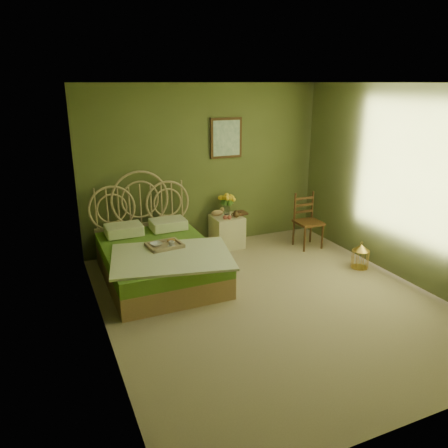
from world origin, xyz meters
name	(u,v)px	position (x,y,z in m)	size (l,w,h in m)	color
floor	(271,301)	(0.00, 0.00, 0.00)	(4.50, 4.50, 0.00)	tan
ceiling	(279,83)	(0.00, 0.00, 2.60)	(4.50, 4.50, 0.00)	silver
wall_back	(205,167)	(0.00, 2.25, 1.30)	(4.00, 4.00, 0.00)	#5E6837
wall_left	(98,222)	(-2.00, 0.00, 1.30)	(4.50, 4.50, 0.00)	#5E6837
wall_right	(406,185)	(2.00, 0.00, 1.30)	(4.50, 4.50, 0.00)	#5E6837
wall_art	(226,138)	(0.37, 2.22, 1.75)	(0.54, 0.04, 0.64)	#37210F
bed	(158,258)	(-1.10, 1.23, 0.29)	(1.71, 2.16, 1.33)	tan
nightstand	(227,226)	(0.27, 1.98, 0.35)	(0.47, 0.48, 0.95)	beige
chair	(306,217)	(1.48, 1.49, 0.49)	(0.40, 0.40, 0.89)	#37210F
birdcage	(360,256)	(1.70, 0.38, 0.18)	(0.24, 0.24, 0.37)	gold
book_lower	(236,214)	(0.45, 1.98, 0.53)	(0.17, 0.22, 0.02)	#381E0F
book_upper	(236,213)	(0.45, 1.98, 0.55)	(0.17, 0.23, 0.02)	#472819
cereal_bowl	(156,244)	(-1.14, 1.13, 0.54)	(0.16, 0.16, 0.04)	white
coffee_cup	(172,244)	(-0.96, 1.02, 0.55)	(0.08, 0.08, 0.07)	white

